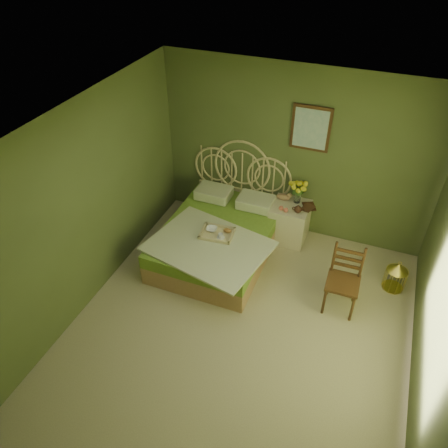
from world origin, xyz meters
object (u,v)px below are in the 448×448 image
at_px(bed, 219,235).
at_px(nightstand, 290,218).
at_px(chair, 345,275).
at_px(birdcage, 396,276).

xyz_separation_m(bed, nightstand, (0.88, 0.70, 0.06)).
distance_m(chair, birdcage, 0.90).
xyz_separation_m(chair, birdcage, (0.64, 0.55, -0.30)).
height_order(nightstand, birdcage, nightstand).
distance_m(nightstand, birdcage, 1.71).
bearing_deg(birdcage, bed, -176.20).
bearing_deg(nightstand, chair, -48.15).
distance_m(bed, chair, 1.90).
bearing_deg(birdcage, nightstand, 161.63).
xyz_separation_m(nightstand, birdcage, (1.61, -0.54, -0.16)).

